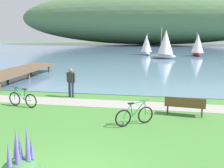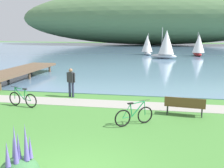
{
  "view_description": "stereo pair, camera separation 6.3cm",
  "coord_description": "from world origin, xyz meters",
  "px_view_note": "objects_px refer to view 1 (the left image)",
  "views": [
    {
      "loc": [
        2.09,
        -5.59,
        3.73
      ],
      "look_at": [
        -0.23,
        7.79,
        1.0
      ],
      "focal_mm": 40.75,
      "sensor_mm": 36.0,
      "label": 1
    },
    {
      "loc": [
        2.15,
        -5.58,
        3.73
      ],
      "look_at": [
        -0.23,
        7.79,
        1.0
      ],
      "focal_mm": 40.75,
      "sensor_mm": 36.0,
      "label": 2
    }
  ],
  "objects_px": {
    "bicycle_beside_path": "(23,99)",
    "park_bench_near_camera": "(185,105)",
    "sailboat_toward_hillside": "(198,45)",
    "sailboat_nearest_to_shore": "(146,45)",
    "person_at_shoreline": "(71,81)",
    "sailboat_mid_bay": "(165,44)",
    "bicycle_leaning_near_bench": "(135,116)"
  },
  "relations": [
    {
      "from": "bicycle_leaning_near_bench",
      "to": "sailboat_mid_bay",
      "type": "distance_m",
      "value": 28.36
    },
    {
      "from": "park_bench_near_camera",
      "to": "sailboat_mid_bay",
      "type": "bearing_deg",
      "value": 90.21
    },
    {
      "from": "park_bench_near_camera",
      "to": "sailboat_toward_hillside",
      "type": "distance_m",
      "value": 32.02
    },
    {
      "from": "person_at_shoreline",
      "to": "sailboat_nearest_to_shore",
      "type": "height_order",
      "value": "sailboat_nearest_to_shore"
    },
    {
      "from": "sailboat_nearest_to_shore",
      "to": "sailboat_toward_hillside",
      "type": "height_order",
      "value": "sailboat_toward_hillside"
    },
    {
      "from": "bicycle_leaning_near_bench",
      "to": "park_bench_near_camera",
      "type": "bearing_deg",
      "value": 36.46
    },
    {
      "from": "sailboat_mid_bay",
      "to": "sailboat_toward_hillside",
      "type": "distance_m",
      "value": 7.24
    },
    {
      "from": "bicycle_beside_path",
      "to": "sailboat_nearest_to_shore",
      "type": "distance_m",
      "value": 32.95
    },
    {
      "from": "park_bench_near_camera",
      "to": "person_at_shoreline",
      "type": "bearing_deg",
      "value": 158.72
    },
    {
      "from": "bicycle_beside_path",
      "to": "park_bench_near_camera",
      "type": "bearing_deg",
      "value": -0.66
    },
    {
      "from": "park_bench_near_camera",
      "to": "bicycle_beside_path",
      "type": "bearing_deg",
      "value": 179.34
    },
    {
      "from": "person_at_shoreline",
      "to": "sailboat_mid_bay",
      "type": "xyz_separation_m",
      "value": [
        6.15,
        24.2,
        1.17
      ]
    },
    {
      "from": "bicycle_leaning_near_bench",
      "to": "sailboat_nearest_to_shore",
      "type": "bearing_deg",
      "value": 91.48
    },
    {
      "from": "park_bench_near_camera",
      "to": "bicycle_leaning_near_bench",
      "type": "relative_size",
      "value": 1.23
    },
    {
      "from": "person_at_shoreline",
      "to": "sailboat_mid_bay",
      "type": "height_order",
      "value": "sailboat_mid_bay"
    },
    {
      "from": "bicycle_leaning_near_bench",
      "to": "sailboat_nearest_to_shore",
      "type": "relative_size",
      "value": 0.41
    },
    {
      "from": "bicycle_leaning_near_bench",
      "to": "sailboat_mid_bay",
      "type": "xyz_separation_m",
      "value": [
        2.06,
        28.23,
        1.75
      ]
    },
    {
      "from": "park_bench_near_camera",
      "to": "person_at_shoreline",
      "type": "distance_m",
      "value": 6.72
    },
    {
      "from": "bicycle_beside_path",
      "to": "sailboat_toward_hillside",
      "type": "relative_size",
      "value": 0.45
    },
    {
      "from": "person_at_shoreline",
      "to": "sailboat_nearest_to_shore",
      "type": "distance_m",
      "value": 30.38
    },
    {
      "from": "bicycle_beside_path",
      "to": "sailboat_nearest_to_shore",
      "type": "relative_size",
      "value": 0.48
    },
    {
      "from": "person_at_shoreline",
      "to": "sailboat_nearest_to_shore",
      "type": "bearing_deg",
      "value": 83.93
    },
    {
      "from": "bicycle_beside_path",
      "to": "sailboat_toward_hillside",
      "type": "bearing_deg",
      "value": 67.15
    },
    {
      "from": "park_bench_near_camera",
      "to": "sailboat_mid_bay",
      "type": "distance_m",
      "value": 26.69
    },
    {
      "from": "sailboat_toward_hillside",
      "to": "person_at_shoreline",
      "type": "bearing_deg",
      "value": -111.45
    },
    {
      "from": "sailboat_nearest_to_shore",
      "to": "sailboat_mid_bay",
      "type": "distance_m",
      "value": 6.69
    },
    {
      "from": "sailboat_nearest_to_shore",
      "to": "park_bench_near_camera",
      "type": "bearing_deg",
      "value": -84.67
    },
    {
      "from": "sailboat_nearest_to_shore",
      "to": "person_at_shoreline",
      "type": "bearing_deg",
      "value": -96.07
    },
    {
      "from": "sailboat_nearest_to_shore",
      "to": "sailboat_toward_hillside",
      "type": "distance_m",
      "value": 8.31
    },
    {
      "from": "park_bench_near_camera",
      "to": "bicycle_beside_path",
      "type": "height_order",
      "value": "bicycle_beside_path"
    },
    {
      "from": "park_bench_near_camera",
      "to": "sailboat_toward_hillside",
      "type": "relative_size",
      "value": 0.48
    },
    {
      "from": "sailboat_toward_hillside",
      "to": "bicycle_leaning_near_bench",
      "type": "bearing_deg",
      "value": -102.5
    }
  ]
}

